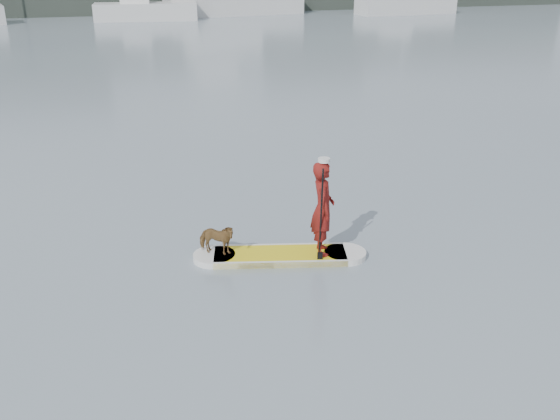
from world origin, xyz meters
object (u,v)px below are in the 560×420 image
object	(u,v)px
dog	(216,239)
sailboat_f	(405,3)
paddler	(323,208)
paddleboard	(280,255)
sailboat_d	(145,9)

from	to	relation	value
dog	sailboat_f	bearing A→B (deg)	0.12
paddler	sailboat_f	bearing A→B (deg)	-15.86
paddleboard	dog	distance (m)	1.25
paddleboard	paddler	bearing A→B (deg)	-0.00
paddleboard	dog	size ratio (longest dim) A/B	4.42
dog	paddler	bearing A→B (deg)	-73.00
paddleboard	dog	xyz separation A→B (m)	(-1.16, 0.27, 0.37)
sailboat_d	paddleboard	bearing A→B (deg)	-86.12
paddler	sailboat_d	bearing A→B (deg)	11.82
sailboat_d	paddler	bearing A→B (deg)	-85.14
sailboat_d	dog	bearing A→B (deg)	-87.62
sailboat_f	dog	bearing A→B (deg)	-124.44
dog	sailboat_f	world-z (taller)	sailboat_f
paddleboard	sailboat_d	world-z (taller)	sailboat_d
paddleboard	dog	world-z (taller)	dog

